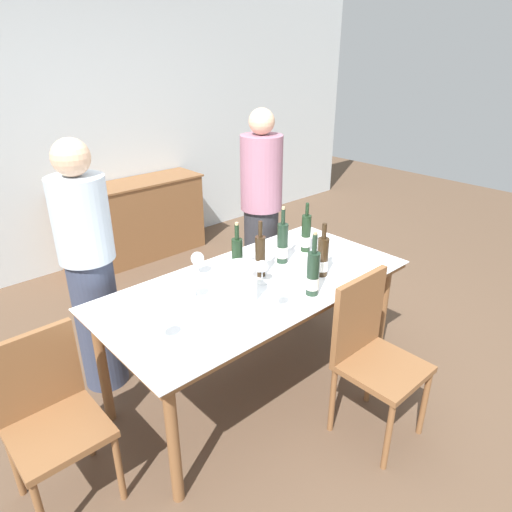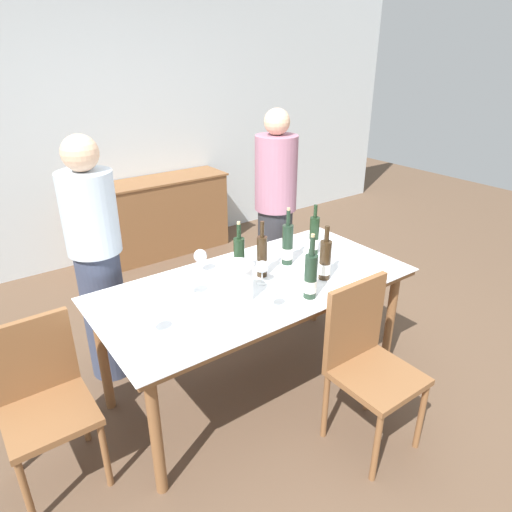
% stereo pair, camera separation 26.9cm
% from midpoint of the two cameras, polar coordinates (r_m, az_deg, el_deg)
% --- Properties ---
extents(ground_plane, '(12.00, 12.00, 0.00)m').
position_cam_midpoint_polar(ground_plane, '(3.21, 2.49, -15.73)').
color(ground_plane, brown).
extents(back_wall, '(8.00, 0.10, 2.80)m').
position_cam_midpoint_polar(back_wall, '(4.87, -17.86, 15.50)').
color(back_wall, silver).
rests_on(back_wall, ground_plane).
extents(sideboard_cabinet, '(1.51, 0.46, 0.83)m').
position_cam_midpoint_polar(sideboard_cabinet, '(5.00, -10.53, 4.78)').
color(sideboard_cabinet, brown).
rests_on(sideboard_cabinet, ground_plane).
extents(dining_table, '(1.93, 0.94, 0.77)m').
position_cam_midpoint_polar(dining_table, '(2.81, 2.76, -4.71)').
color(dining_table, brown).
rests_on(dining_table, ground_plane).
extents(ice_bucket, '(0.19, 0.19, 0.22)m').
position_cam_midpoint_polar(ice_bucket, '(2.55, 0.67, -3.23)').
color(ice_bucket, white).
rests_on(ice_bucket, dining_table).
extents(wine_bottle_0, '(0.07, 0.07, 0.35)m').
position_cam_midpoint_polar(wine_bottle_0, '(3.16, 9.70, 2.37)').
color(wine_bottle_0, black).
rests_on(wine_bottle_0, dining_table).
extents(wine_bottle_1, '(0.07, 0.07, 0.36)m').
position_cam_midpoint_polar(wine_bottle_1, '(2.81, 0.62, -0.25)').
color(wine_bottle_1, black).
rests_on(wine_bottle_1, dining_table).
extents(wine_bottle_2, '(0.08, 0.08, 0.39)m').
position_cam_midpoint_polar(wine_bottle_2, '(2.60, 9.81, -2.68)').
color(wine_bottle_2, '#1E3323').
rests_on(wine_bottle_2, dining_table).
extents(wine_bottle_3, '(0.07, 0.07, 0.35)m').
position_cam_midpoint_polar(wine_bottle_3, '(2.82, 11.34, -0.64)').
color(wine_bottle_3, '#332314').
rests_on(wine_bottle_3, dining_table).
extents(wine_bottle_4, '(0.07, 0.07, 0.39)m').
position_cam_midpoint_polar(wine_bottle_4, '(2.98, 6.54, 1.27)').
color(wine_bottle_4, '#1E3323').
rests_on(wine_bottle_4, dining_table).
extents(wine_bottle_5, '(0.07, 0.07, 0.36)m').
position_cam_midpoint_polar(wine_bottle_5, '(2.81, 3.50, -0.23)').
color(wine_bottle_5, '#332314').
rests_on(wine_bottle_5, dining_table).
extents(wine_glass_0, '(0.07, 0.07, 0.13)m').
position_cam_midpoint_polar(wine_glass_0, '(2.70, -0.57, -2.04)').
color(wine_glass_0, white).
rests_on(wine_glass_0, dining_table).
extents(wine_glass_1, '(0.08, 0.08, 0.15)m').
position_cam_midpoint_polar(wine_glass_1, '(2.27, -9.76, -7.43)').
color(wine_glass_1, white).
rests_on(wine_glass_1, dining_table).
extents(wine_glass_2, '(0.07, 0.07, 0.15)m').
position_cam_midpoint_polar(wine_glass_2, '(2.72, 3.60, -1.55)').
color(wine_glass_2, white).
rests_on(wine_glass_2, dining_table).
extents(wine_glass_3, '(0.08, 0.08, 0.14)m').
position_cam_midpoint_polar(wine_glass_3, '(2.60, -5.12, -3.08)').
color(wine_glass_3, white).
rests_on(wine_glass_3, dining_table).
extents(wine_glass_4, '(0.08, 0.08, 0.16)m').
position_cam_midpoint_polar(wine_glass_4, '(2.85, -4.31, -0.13)').
color(wine_glass_4, white).
rests_on(wine_glass_4, dining_table).
extents(wine_glass_5, '(0.07, 0.07, 0.15)m').
position_cam_midpoint_polar(wine_glass_5, '(2.46, 5.23, -4.65)').
color(wine_glass_5, white).
rests_on(wine_glass_5, dining_table).
extents(chair_near_front, '(0.42, 0.42, 0.96)m').
position_cam_midpoint_polar(chair_near_front, '(2.64, 16.55, -11.93)').
color(chair_near_front, brown).
rests_on(chair_near_front, ground_plane).
extents(chair_left_end, '(0.42, 0.42, 0.88)m').
position_cam_midpoint_polar(chair_left_end, '(2.54, -22.40, -15.75)').
color(chair_left_end, brown).
rests_on(chair_left_end, ground_plane).
extents(person_host, '(0.33, 0.33, 1.64)m').
position_cam_midpoint_polar(person_host, '(3.02, -16.81, -1.08)').
color(person_host, '#383F56').
rests_on(person_host, ground_plane).
extents(person_guest_left, '(0.33, 0.33, 1.68)m').
position_cam_midpoint_polar(person_guest_left, '(3.69, 4.52, 5.00)').
color(person_guest_left, '#2D2D33').
rests_on(person_guest_left, ground_plane).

